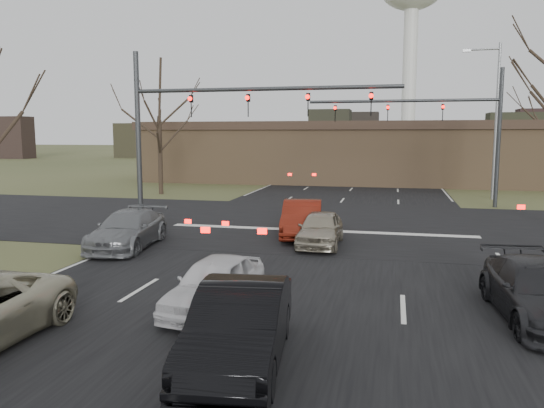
# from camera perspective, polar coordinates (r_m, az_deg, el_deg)

# --- Properties ---
(ground) EXTENTS (360.00, 360.00, 0.00)m
(ground) POSITION_cam_1_polar(r_m,az_deg,el_deg) (11.20, -4.69, -14.78)
(ground) COLOR #404826
(ground) RESTS_ON ground
(road_main) EXTENTS (14.00, 300.00, 0.02)m
(road_main) POSITION_cam_1_polar(r_m,az_deg,el_deg) (70.06, 10.40, 3.94)
(road_main) COLOR black
(road_main) RESTS_ON ground
(road_cross) EXTENTS (200.00, 14.00, 0.02)m
(road_cross) POSITION_cam_1_polar(r_m,az_deg,el_deg) (25.42, 5.62, -2.09)
(road_cross) COLOR black
(road_cross) RESTS_ON ground
(building) EXTENTS (42.40, 10.40, 5.30)m
(building) POSITION_cam_1_polar(r_m,az_deg,el_deg) (47.90, 11.63, 5.49)
(building) COLOR #8B6B4A
(building) RESTS_ON ground
(mast_arm_near) EXTENTS (12.12, 0.24, 8.00)m
(mast_arm_near) POSITION_cam_1_polar(r_m,az_deg,el_deg) (24.37, -7.30, 9.42)
(mast_arm_near) COLOR #383A3D
(mast_arm_near) RESTS_ON ground
(mast_arm_far) EXTENTS (11.12, 0.24, 8.00)m
(mast_arm_far) POSITION_cam_1_polar(r_m,az_deg,el_deg) (33.01, 18.42, 8.49)
(mast_arm_far) COLOR #383A3D
(mast_arm_far) RESTS_ON ground
(streetlight_right_far) EXTENTS (2.34, 0.25, 10.00)m
(streetlight_right_far) POSITION_cam_1_polar(r_m,az_deg,el_deg) (37.39, 22.74, 9.01)
(streetlight_right_far) COLOR gray
(streetlight_right_far) RESTS_ON ground
(tree_left_far) EXTENTS (5.70, 5.70, 9.50)m
(tree_left_far) POSITION_cam_1_polar(r_m,az_deg,el_deg) (38.56, -12.13, 11.98)
(tree_left_far) COLOR black
(tree_left_far) RESTS_ON ground
(car_white_sedan) EXTENTS (1.86, 3.95, 1.31)m
(car_white_sedan) POSITION_cam_1_polar(r_m,az_deg,el_deg) (13.04, -6.14, -8.51)
(car_white_sedan) COLOR silver
(car_white_sedan) RESTS_ON ground
(car_black_hatch) EXTENTS (2.09, 4.67, 1.49)m
(car_black_hatch) POSITION_cam_1_polar(r_m,az_deg,el_deg) (10.02, -3.49, -12.95)
(car_black_hatch) COLOR black
(car_black_hatch) RESTS_ON ground
(car_charcoal_sedan) EXTENTS (2.24, 4.75, 1.34)m
(car_charcoal_sedan) POSITION_cam_1_polar(r_m,az_deg,el_deg) (13.72, 26.78, -8.41)
(car_charcoal_sedan) COLOR black
(car_charcoal_sedan) RESTS_ON ground
(car_grey_ahead) EXTENTS (2.42, 4.91, 1.37)m
(car_grey_ahead) POSITION_cam_1_polar(r_m,az_deg,el_deg) (20.63, -15.24, -2.67)
(car_grey_ahead) COLOR slate
(car_grey_ahead) RESTS_ON ground
(car_red_ahead) EXTENTS (2.15, 4.70, 1.49)m
(car_red_ahead) POSITION_cam_1_polar(r_m,az_deg,el_deg) (22.15, 3.26, -1.57)
(car_red_ahead) COLOR #641A0E
(car_red_ahead) RESTS_ON ground
(car_silver_ahead) EXTENTS (1.61, 3.90, 1.32)m
(car_silver_ahead) POSITION_cam_1_polar(r_m,az_deg,el_deg) (20.34, 5.22, -2.65)
(car_silver_ahead) COLOR #9D947F
(car_silver_ahead) RESTS_ON ground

